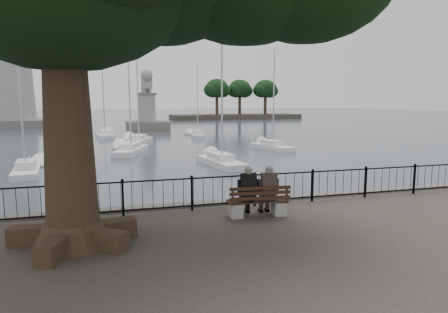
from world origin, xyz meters
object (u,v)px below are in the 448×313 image
object	(u,v)px
lighthouse	(8,39)
bench	(258,205)
person_left	(247,193)
lion_monument	(147,115)
person_right	(267,192)

from	to	relation	value
lighthouse	bench	bearing A→B (deg)	-72.86
bench	person_left	xyz separation A→B (m)	(-0.29, 0.13, 0.35)
lighthouse	lion_monument	distance (m)	26.06
bench	lion_monument	distance (m)	48.57
person_left	lighthouse	world-z (taller)	lighthouse
person_left	lighthouse	distance (m)	64.36
person_left	lion_monument	world-z (taller)	lion_monument
bench	lion_monument	size ratio (longest dim) A/B	0.20
person_right	lion_monument	distance (m)	48.49
person_right	lion_monument	bearing A→B (deg)	88.82
person_right	lion_monument	size ratio (longest dim) A/B	0.17
bench	lion_monument	xyz separation A→B (m)	(1.31, 48.55, 0.88)
lion_monument	bench	bearing A→B (deg)	-91.55
bench	lighthouse	size ratio (longest dim) A/B	0.06
person_left	lion_monument	bearing A→B (deg)	88.11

